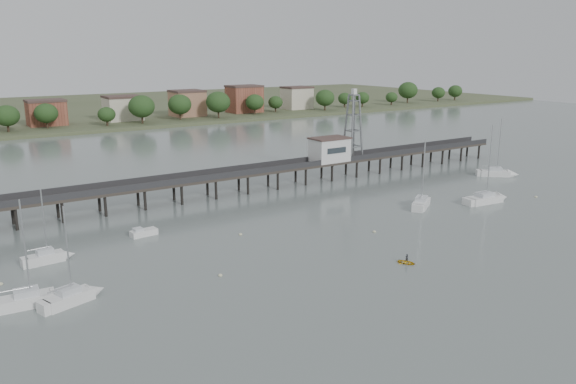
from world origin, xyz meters
name	(u,v)px	position (x,y,z in m)	size (l,w,h in m)	color
ground_plane	(479,308)	(0.00, 0.00, 0.00)	(500.00, 500.00, 0.00)	slate
pier	(227,176)	(0.00, 60.00, 3.79)	(150.00, 5.00, 5.50)	#2D2823
pier_building	(330,149)	(25.00, 60.00, 6.67)	(8.40, 5.40, 5.30)	silver
lattice_tower	(353,127)	(31.50, 60.00, 11.10)	(3.20, 3.20, 15.50)	slate
sailboat_e	(501,173)	(59.40, 41.11, 0.64)	(7.89, 7.37, 13.82)	white
sailboat_a	(78,296)	(-36.59, 26.03, 0.65)	(7.39, 4.16, 11.84)	white
sailboat_b	(52,257)	(-36.47, 40.65, 0.66)	(6.40, 2.38, 10.54)	white
sailboat_c	(422,202)	(26.01, 33.25, 0.64)	(7.93, 6.32, 13.18)	white
sailboat_d	(491,199)	(38.66, 28.06, 0.63)	(9.62, 3.72, 15.38)	white
sailboat_f	(39,299)	(-40.39, 27.67, 0.64)	(7.88, 2.79, 12.84)	white
white_tender	(143,233)	(-22.58, 44.47, 0.48)	(4.17, 2.06, 1.56)	white
yellow_dinghy	(406,263)	(2.84, 14.00, 0.00)	(1.71, 0.50, 2.39)	yellow
dinghy_occupant	(406,263)	(2.84, 14.00, 0.00)	(0.39, 1.07, 0.26)	black
mooring_buoys	(302,239)	(-3.19, 29.64, 0.08)	(92.75, 13.44, 0.39)	beige
far_shore	(47,111)	(0.36, 239.58, 0.95)	(500.00, 170.00, 10.40)	#475133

